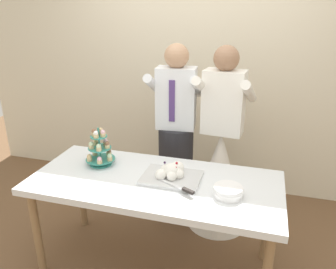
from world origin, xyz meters
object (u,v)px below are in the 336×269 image
object	(u,v)px
main_cake_tray	(172,174)
plate_stack	(228,191)
dessert_table	(155,189)
cupcake_stand	(100,150)
person_bride	(220,168)
person_groom	(176,145)

from	to	relation	value
main_cake_tray	plate_stack	xyz separation A→B (m)	(0.42, -0.12, -0.01)
dessert_table	main_cake_tray	xyz separation A→B (m)	(0.11, 0.05, 0.11)
cupcake_stand	person_bride	world-z (taller)	person_bride
cupcake_stand	person_bride	size ratio (longest dim) A/B	0.18
dessert_table	cupcake_stand	world-z (taller)	cupcake_stand
dessert_table	cupcake_stand	bearing A→B (deg)	165.95
plate_stack	main_cake_tray	bearing A→B (deg)	164.23
dessert_table	person_bride	size ratio (longest dim) A/B	1.08
dessert_table	plate_stack	size ratio (longest dim) A/B	9.04
plate_stack	dessert_table	bearing A→B (deg)	172.32
main_cake_tray	person_bride	world-z (taller)	person_bride
cupcake_stand	person_groom	distance (m)	0.77
cupcake_stand	main_cake_tray	bearing A→B (deg)	-7.14
person_groom	person_bride	size ratio (longest dim) A/B	1.00
dessert_table	person_groom	bearing A→B (deg)	92.90
person_bride	person_groom	bearing A→B (deg)	176.96
cupcake_stand	plate_stack	size ratio (longest dim) A/B	1.53
cupcake_stand	dessert_table	bearing A→B (deg)	-14.05
person_groom	person_bride	world-z (taller)	same
dessert_table	plate_stack	world-z (taller)	plate_stack
person_groom	main_cake_tray	bearing A→B (deg)	-77.56
main_cake_tray	person_groom	world-z (taller)	person_groom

